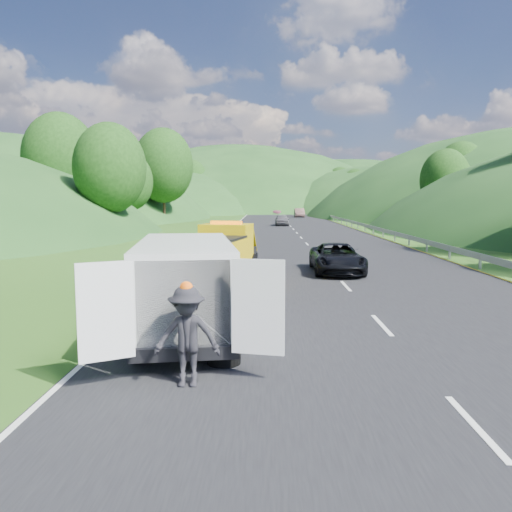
{
  "coord_description": "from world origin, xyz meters",
  "views": [
    {
      "loc": [
        -0.15,
        -15.17,
        3.41
      ],
      "look_at": [
        -0.48,
        3.04,
        1.3
      ],
      "focal_mm": 35.0,
      "sensor_mm": 36.0,
      "label": 1
    }
  ],
  "objects_px": {
    "suitcase": "(131,301)",
    "spare_tire": "(224,364)",
    "passing_suv": "(337,273)",
    "tow_truck": "(220,252)",
    "worker": "(188,387)",
    "white_van": "(185,282)",
    "child": "(183,315)",
    "woman": "(143,304)"
  },
  "relations": [
    {
      "from": "suitcase",
      "to": "passing_suv",
      "type": "distance_m",
      "value": 10.75
    },
    {
      "from": "tow_truck",
      "to": "child",
      "type": "bearing_deg",
      "value": -83.61
    },
    {
      "from": "spare_tire",
      "to": "worker",
      "type": "bearing_deg",
      "value": -114.16
    },
    {
      "from": "suitcase",
      "to": "child",
      "type": "bearing_deg",
      "value": -21.0
    },
    {
      "from": "white_van",
      "to": "spare_tire",
      "type": "relative_size",
      "value": 10.14
    },
    {
      "from": "woman",
      "to": "tow_truck",
      "type": "bearing_deg",
      "value": -11.28
    },
    {
      "from": "white_van",
      "to": "suitcase",
      "type": "distance_m",
      "value": 3.7
    },
    {
      "from": "tow_truck",
      "to": "worker",
      "type": "bearing_deg",
      "value": -76.36
    },
    {
      "from": "tow_truck",
      "to": "spare_tire",
      "type": "distance_m",
      "value": 10.58
    },
    {
      "from": "woman",
      "to": "spare_tire",
      "type": "distance_m",
      "value": 6.6
    },
    {
      "from": "child",
      "to": "spare_tire",
      "type": "bearing_deg",
      "value": -41.17
    },
    {
      "from": "white_van",
      "to": "spare_tire",
      "type": "bearing_deg",
      "value": -70.71
    },
    {
      "from": "suitcase",
      "to": "spare_tire",
      "type": "bearing_deg",
      "value": -56.67
    },
    {
      "from": "worker",
      "to": "spare_tire",
      "type": "bearing_deg",
      "value": 65.59
    },
    {
      "from": "tow_truck",
      "to": "passing_suv",
      "type": "distance_m",
      "value": 5.78
    },
    {
      "from": "white_van",
      "to": "woman",
      "type": "height_order",
      "value": "white_van"
    },
    {
      "from": "spare_tire",
      "to": "woman",
      "type": "bearing_deg",
      "value": 118.08
    },
    {
      "from": "tow_truck",
      "to": "suitcase",
      "type": "distance_m",
      "value": 6.01
    },
    {
      "from": "spare_tire",
      "to": "child",
      "type": "bearing_deg",
      "value": 109.96
    },
    {
      "from": "worker",
      "to": "passing_suv",
      "type": "relative_size",
      "value": 0.38
    },
    {
      "from": "woman",
      "to": "spare_tire",
      "type": "relative_size",
      "value": 2.24
    },
    {
      "from": "woman",
      "to": "suitcase",
      "type": "relative_size",
      "value": 2.85
    },
    {
      "from": "tow_truck",
      "to": "child",
      "type": "xyz_separation_m",
      "value": [
        -0.53,
        -6.16,
        -1.19
      ]
    },
    {
      "from": "woman",
      "to": "child",
      "type": "xyz_separation_m",
      "value": [
        1.54,
        -1.51,
        0.0
      ]
    },
    {
      "from": "woman",
      "to": "spare_tire",
      "type": "bearing_deg",
      "value": -139.14
    },
    {
      "from": "suitcase",
      "to": "spare_tire",
      "type": "xyz_separation_m",
      "value": [
        3.26,
        -4.96,
        -0.27
      ]
    },
    {
      "from": "white_van",
      "to": "suitcase",
      "type": "bearing_deg",
      "value": 118.73
    },
    {
      "from": "child",
      "to": "spare_tire",
      "type": "height_order",
      "value": "child"
    },
    {
      "from": "suitcase",
      "to": "white_van",
      "type": "bearing_deg",
      "value": -52.85
    },
    {
      "from": "white_van",
      "to": "worker",
      "type": "height_order",
      "value": "white_van"
    },
    {
      "from": "spare_tire",
      "to": "passing_suv",
      "type": "height_order",
      "value": "passing_suv"
    },
    {
      "from": "white_van",
      "to": "woman",
      "type": "distance_m",
      "value": 4.4
    },
    {
      "from": "spare_tire",
      "to": "passing_suv",
      "type": "distance_m",
      "value": 13.41
    },
    {
      "from": "tow_truck",
      "to": "worker",
      "type": "xyz_separation_m",
      "value": [
        0.47,
        -11.71,
        -1.19
      ]
    },
    {
      "from": "tow_truck",
      "to": "passing_suv",
      "type": "bearing_deg",
      "value": 35.25
    },
    {
      "from": "worker",
      "to": "passing_suv",
      "type": "bearing_deg",
      "value": 71.21
    },
    {
      "from": "woman",
      "to": "child",
      "type": "relative_size",
      "value": 1.69
    },
    {
      "from": "white_van",
      "to": "suitcase",
      "type": "xyz_separation_m",
      "value": [
        -2.14,
        2.82,
        -1.08
      ]
    },
    {
      "from": "white_van",
      "to": "woman",
      "type": "bearing_deg",
      "value": 109.87
    },
    {
      "from": "worker",
      "to": "passing_suv",
      "type": "distance_m",
      "value": 14.77
    },
    {
      "from": "white_van",
      "to": "child",
      "type": "distance_m",
      "value": 2.6
    },
    {
      "from": "white_van",
      "to": "spare_tire",
      "type": "distance_m",
      "value": 2.76
    }
  ]
}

